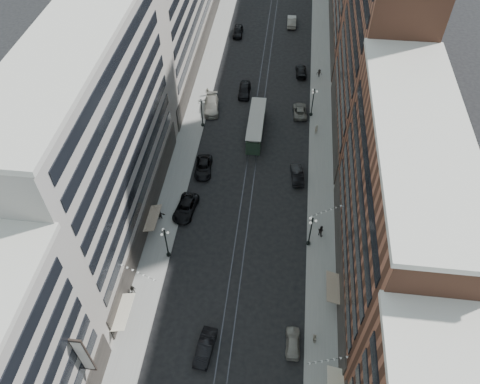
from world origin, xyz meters
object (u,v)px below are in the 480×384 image
at_px(lamppost_se_far, 311,230).
at_px(car_9, 238,31).
at_px(car_13, 245,90).
at_px(car_11, 300,111).
at_px(lamppost_se_mid, 313,101).
at_px(car_14, 292,21).
at_px(lamppost_sw_mid, 202,112).
at_px(car_5, 205,348).
at_px(car_8, 211,106).
at_px(car_7, 203,167).
at_px(pedestrian_2, 133,290).
at_px(car_4, 293,342).
at_px(pedestrian_8, 316,129).
at_px(car_2, 186,208).
at_px(pedestrian_6, 208,91).
at_px(car_10, 297,174).
at_px(lamppost_sw_far, 166,242).
at_px(car_12, 301,71).
at_px(pedestrian_9, 319,73).
at_px(pedestrian_7, 321,231).
at_px(streetcar, 256,126).
at_px(pedestrian_5, 160,215).

relative_size(lamppost_se_far, car_9, 1.11).
bearing_deg(car_13, car_11, -25.96).
bearing_deg(lamppost_se_mid, car_14, 98.44).
height_order(lamppost_sw_mid, lamppost_se_far, same).
distance_m(car_5, car_8, 44.46).
xyz_separation_m(car_7, car_13, (4.16, 20.67, 0.14)).
bearing_deg(lamppost_sw_mid, pedestrian_2, -95.34).
relative_size(car_4, pedestrian_8, 2.15).
height_order(car_2, pedestrian_6, pedestrian_6).
height_order(car_10, car_13, car_13).
bearing_deg(lamppost_se_mid, car_10, -97.18).
relative_size(lamppost_sw_far, lamppost_se_far, 1.00).
xyz_separation_m(car_12, pedestrian_9, (3.45, -0.74, 0.26)).
bearing_deg(car_13, car_4, -78.64).
height_order(car_9, car_12, car_9).
bearing_deg(car_11, pedestrian_7, 93.69).
bearing_deg(streetcar, pedestrian_7, -62.36).
relative_size(car_9, car_10, 1.03).
height_order(car_2, car_10, car_10).
height_order(lamppost_se_mid, pedestrian_8, lamppost_se_mid).
height_order(car_2, car_8, car_8).
height_order(lamppost_sw_far, car_14, lamppost_sw_far).
bearing_deg(car_14, car_10, 92.02).
bearing_deg(lamppost_sw_mid, car_8, 80.36).
bearing_deg(pedestrian_7, lamppost_sw_mid, -11.01).
relative_size(car_8, car_14, 1.13).
height_order(car_5, pedestrian_2, pedestrian_2).
bearing_deg(car_9, pedestrian_8, -63.06).
height_order(car_10, pedestrian_6, pedestrian_6).
distance_m(car_10, car_11, 15.90).
bearing_deg(streetcar, pedestrian_2, -110.81).
bearing_deg(lamppost_se_mid, car_2, -126.08).
xyz_separation_m(pedestrian_2, pedestrian_5, (0.56, 12.10, -0.00)).
bearing_deg(car_8, car_11, -5.78).
height_order(lamppost_sw_far, pedestrian_9, lamppost_sw_far).
bearing_deg(pedestrian_5, car_10, 9.45).
height_order(streetcar, car_11, streetcar).
distance_m(lamppost_se_mid, car_2, 29.97).
bearing_deg(car_10, car_2, 20.98).
relative_size(lamppost_sw_mid, pedestrian_9, 3.38).
distance_m(car_8, car_14, 34.48).
relative_size(car_2, car_5, 1.17).
xyz_separation_m(streetcar, pedestrian_7, (10.77, -20.56, -0.38)).
relative_size(lamppost_sw_far, pedestrian_5, 3.63).
bearing_deg(car_5, car_10, 78.35).
relative_size(car_7, car_9, 1.09).
distance_m(pedestrian_5, pedestrian_7, 22.50).
relative_size(car_4, car_5, 0.84).
bearing_deg(car_9, lamppost_se_far, -75.12).
bearing_deg(pedestrian_5, car_2, 9.16).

